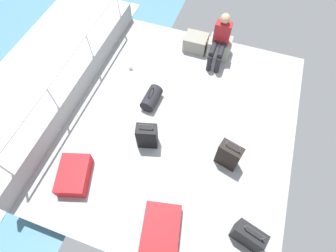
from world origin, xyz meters
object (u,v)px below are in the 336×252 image
(cargo_crate_0, at_px, (196,42))
(passenger_seated, at_px, (220,39))
(duffel_bag, at_px, (152,98))
(cargo_crate_1, at_px, (219,47))
(suitcase_3, at_px, (161,231))
(suitcase_2, at_px, (248,236))
(suitcase_0, at_px, (74,175))
(suitcase_1, at_px, (229,155))
(suitcase_4, at_px, (147,136))
(paper_cup, at_px, (130,67))

(cargo_crate_0, bearing_deg, passenger_seated, -18.85)
(duffel_bag, bearing_deg, cargo_crate_1, 62.01)
(passenger_seated, xyz_separation_m, suitcase_3, (0.08, -3.96, -0.49))
(suitcase_3, distance_m, duffel_bag, 2.55)
(suitcase_2, bearing_deg, suitcase_3, -165.09)
(suitcase_0, height_order, suitcase_2, suitcase_2)
(cargo_crate_0, height_order, cargo_crate_1, cargo_crate_1)
(duffel_bag, bearing_deg, suitcase_2, -40.53)
(suitcase_1, bearing_deg, suitcase_2, -64.23)
(cargo_crate_0, distance_m, suitcase_3, 4.20)
(suitcase_0, bearing_deg, duffel_bag, 70.88)
(cargo_crate_1, relative_size, duffel_bag, 1.00)
(cargo_crate_0, height_order, passenger_seated, passenger_seated)
(suitcase_0, relative_size, suitcase_3, 0.89)
(suitcase_4, xyz_separation_m, paper_cup, (-1.06, 1.62, -0.23))
(suitcase_0, height_order, suitcase_4, suitcase_4)
(suitcase_1, bearing_deg, suitcase_4, -176.00)
(paper_cup, bearing_deg, suitcase_2, -40.95)
(suitcase_1, relative_size, suitcase_3, 0.81)
(suitcase_2, relative_size, paper_cup, 6.66)
(cargo_crate_1, bearing_deg, duffel_bag, -117.99)
(suitcase_4, xyz_separation_m, duffel_bag, (-0.27, 0.91, -0.13))
(passenger_seated, xyz_separation_m, suitcase_2, (1.35, -3.62, -0.34))
(cargo_crate_0, xyz_separation_m, suitcase_4, (-0.14, -2.74, 0.10))
(suitcase_0, distance_m, suitcase_3, 1.77)
(cargo_crate_0, bearing_deg, suitcase_0, -106.01)
(suitcase_4, bearing_deg, suitcase_1, 4.00)
(suitcase_0, xyz_separation_m, paper_cup, (-0.10, 2.68, -0.08))
(passenger_seated, height_order, suitcase_1, passenger_seated)
(suitcase_0, bearing_deg, suitcase_2, -0.30)
(suitcase_2, xyz_separation_m, suitcase_4, (-2.05, 1.07, 0.02))
(cargo_crate_1, xyz_separation_m, suitcase_3, (0.08, -4.14, -0.10))
(suitcase_3, bearing_deg, passenger_seated, 91.16)
(suitcase_2, distance_m, suitcase_3, 1.33)
(suitcase_1, xyz_separation_m, paper_cup, (-2.54, 1.52, -0.25))
(suitcase_1, distance_m, suitcase_4, 1.49)
(passenger_seated, height_order, duffel_bag, passenger_seated)
(passenger_seated, bearing_deg, suitcase_3, -88.84)
(cargo_crate_0, height_order, suitcase_3, cargo_crate_0)
(suitcase_2, height_order, duffel_bag, suitcase_2)
(cargo_crate_1, bearing_deg, suitcase_3, -88.89)
(paper_cup, bearing_deg, suitcase_4, -56.89)
(passenger_seated, bearing_deg, suitcase_0, -114.61)
(suitcase_4, height_order, paper_cup, suitcase_4)
(suitcase_0, height_order, suitcase_1, suitcase_1)
(cargo_crate_0, height_order, suitcase_4, suitcase_4)
(suitcase_3, height_order, duffel_bag, duffel_bag)
(paper_cup, bearing_deg, duffel_bag, -42.15)
(passenger_seated, bearing_deg, suitcase_1, -72.18)
(cargo_crate_0, relative_size, cargo_crate_1, 1.04)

